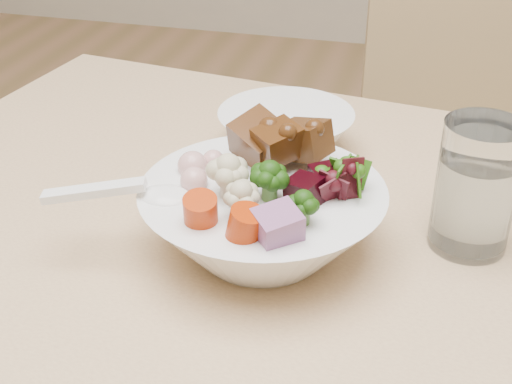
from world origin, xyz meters
TOP-DOWN VIEW (x-y plane):
  - chair_far at (0.21, 0.77)m, footprint 0.50×0.50m
  - food_bowl at (-0.03, 0.11)m, footprint 0.24×0.24m
  - soup_spoon at (-0.13, 0.07)m, footprint 0.15×0.06m
  - water_glass at (0.17, 0.17)m, footprint 0.08×0.08m
  - side_bowl at (-0.06, 0.32)m, footprint 0.17×0.17m

SIDE VIEW (x-z plane):
  - chair_far at x=0.21m, z-range 0.06..0.98m
  - side_bowl at x=-0.06m, z-range 0.76..0.81m
  - food_bowl at x=-0.03m, z-range 0.73..0.86m
  - water_glass at x=0.17m, z-range 0.75..0.89m
  - soup_spoon at x=-0.13m, z-range 0.81..0.84m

